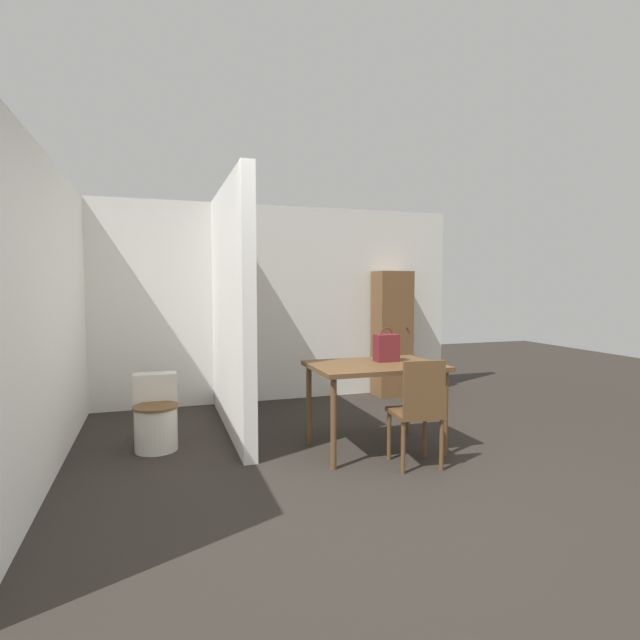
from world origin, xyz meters
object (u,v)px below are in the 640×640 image
(wooden_chair, at_px, (418,409))
(wooden_cabinet, at_px, (392,333))
(dining_table, at_px, (375,373))
(toilet, at_px, (156,417))
(handbag, at_px, (386,348))

(wooden_chair, relative_size, wooden_cabinet, 0.54)
(dining_table, relative_size, toilet, 1.75)
(dining_table, xyz_separation_m, wooden_cabinet, (1.16, 1.99, 0.14))
(toilet, xyz_separation_m, handbag, (2.04, -0.57, 0.63))
(wooden_chair, bearing_deg, wooden_cabinet, 74.58)
(toilet, xyz_separation_m, wooden_cabinet, (3.04, 1.33, 0.55))
(handbag, height_order, wooden_cabinet, wooden_cabinet)
(wooden_chair, relative_size, handbag, 2.87)
(toilet, relative_size, wooden_cabinet, 0.39)
(dining_table, relative_size, wooden_cabinet, 0.69)
(dining_table, height_order, wooden_chair, wooden_chair)
(toilet, distance_m, wooden_cabinet, 3.36)
(wooden_chair, xyz_separation_m, wooden_cabinet, (1.01, 2.52, 0.35))
(dining_table, height_order, wooden_cabinet, wooden_cabinet)
(wooden_chair, bearing_deg, handbag, 95.63)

